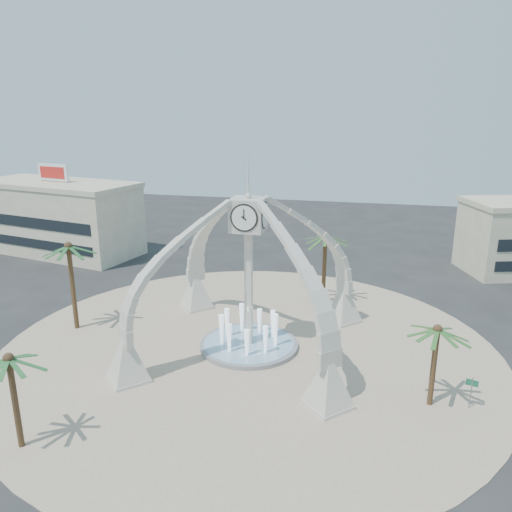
% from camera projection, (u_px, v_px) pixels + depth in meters
% --- Properties ---
extents(ground, '(140.00, 140.00, 0.00)m').
position_uv_depth(ground, '(249.00, 347.00, 40.75)').
color(ground, '#282828').
rests_on(ground, ground).
extents(plaza, '(40.00, 40.00, 0.06)m').
position_uv_depth(plaza, '(249.00, 347.00, 40.74)').
color(plaza, '#C0A68E').
rests_on(plaza, ground).
extents(clock_tower, '(17.94, 17.94, 16.30)m').
position_uv_depth(clock_tower, '(249.00, 272.00, 38.93)').
color(clock_tower, '#BDB7A8').
rests_on(clock_tower, ground).
extents(fountain, '(8.00, 8.00, 3.62)m').
position_uv_depth(fountain, '(249.00, 344.00, 40.67)').
color(fountain, gray).
rests_on(fountain, ground).
extents(building_nw, '(23.75, 13.73, 11.90)m').
position_uv_depth(building_nw, '(58.00, 217.00, 67.05)').
color(building_nw, beige).
rests_on(building_nw, ground).
extents(palm_east, '(4.89, 4.89, 6.12)m').
position_uv_depth(palm_east, '(437.00, 330.00, 31.31)').
color(palm_east, brown).
rests_on(palm_east, ground).
extents(palm_west, '(4.85, 4.85, 8.40)m').
position_uv_depth(palm_west, '(68.00, 248.00, 42.20)').
color(palm_west, brown).
rests_on(palm_west, ground).
extents(palm_north, '(5.11, 5.11, 7.69)m').
position_uv_depth(palm_north, '(325.00, 237.00, 48.40)').
color(palm_north, brown).
rests_on(palm_north, ground).
extents(palm_south, '(4.65, 4.65, 6.34)m').
position_uv_depth(palm_south, '(9.00, 360.00, 27.16)').
color(palm_south, brown).
rests_on(palm_south, ground).
extents(street_sign, '(0.78, 0.30, 2.24)m').
position_uv_depth(street_sign, '(472.00, 387.00, 31.92)').
color(street_sign, slate).
rests_on(street_sign, ground).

